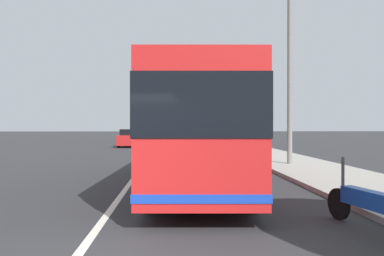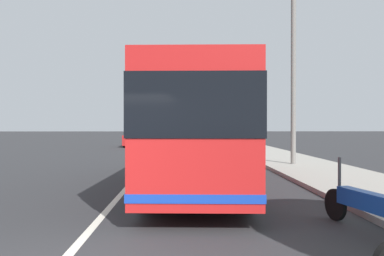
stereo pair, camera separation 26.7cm
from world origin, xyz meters
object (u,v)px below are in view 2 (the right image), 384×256
coach_bus (197,125)px  utility_pole (293,78)px  car_far_distant (137,138)px  car_side_street (186,137)px  motorcycle_far_end (365,205)px

coach_bus → utility_pole: bearing=-37.3°
car_far_distant → utility_pole: 18.97m
car_far_distant → coach_bus: bearing=14.2°
car_far_distant → car_side_street: bearing=149.1°
motorcycle_far_end → car_far_distant: car_far_distant is taller
coach_bus → motorcycle_far_end: coach_bus is taller
car_side_street → utility_pole: size_ratio=0.55×
coach_bus → car_side_street: coach_bus is taller
motorcycle_far_end → utility_pole: utility_pole is taller
coach_bus → car_far_distant: size_ratio=2.54×
coach_bus → car_far_distant: coach_bus is taller
car_far_distant → motorcycle_far_end: bearing=17.7°
car_far_distant → utility_pole: (-16.43, -8.91, 3.27)m
car_side_street → utility_pole: utility_pole is taller
coach_bus → car_far_distant: 22.28m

